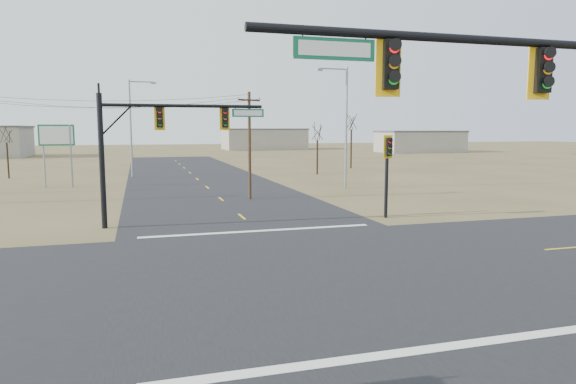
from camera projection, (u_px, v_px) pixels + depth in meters
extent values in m
plane|color=brown|center=(304.00, 270.00, 19.15)|extent=(320.00, 320.00, 0.00)
cube|color=black|center=(304.00, 270.00, 19.15)|extent=(160.00, 14.00, 0.02)
cube|color=black|center=(304.00, 269.00, 19.15)|extent=(14.00, 160.00, 0.02)
cube|color=silver|center=(403.00, 353.00, 12.00)|extent=(12.00, 0.40, 0.01)
cube|color=silver|center=(259.00, 231.00, 26.29)|extent=(12.00, 0.40, 0.01)
cylinder|color=black|center=(487.00, 40.00, 11.65)|extent=(11.19, 0.20, 0.20)
cube|color=#0E623F|center=(335.00, 49.00, 10.66)|extent=(1.80, 0.05, 0.45)
cylinder|color=black|center=(102.00, 162.00, 26.74)|extent=(0.28, 0.28, 7.06)
cylinder|color=black|center=(184.00, 106.00, 27.57)|extent=(8.57, 0.18, 0.18)
cube|color=#0E623F|center=(248.00, 113.00, 28.59)|extent=(1.80, 0.05, 0.45)
cylinder|color=black|center=(386.00, 178.00, 30.12)|extent=(0.20, 0.20, 4.72)
cylinder|color=#432C1C|center=(250.00, 146.00, 37.92)|extent=(0.23, 0.23, 7.92)
cube|color=#432C1C|center=(249.00, 100.00, 37.51)|extent=(1.81, 0.91, 0.12)
cylinder|color=gray|center=(44.00, 156.00, 45.33)|extent=(0.15, 0.15, 5.61)
cylinder|color=gray|center=(71.00, 156.00, 45.96)|extent=(0.15, 0.15, 5.61)
cube|color=#0E623F|center=(56.00, 135.00, 45.42)|extent=(2.99, 0.18, 1.87)
cylinder|color=gray|center=(346.00, 129.00, 44.59)|extent=(0.21, 0.21, 10.51)
cylinder|color=gray|center=(333.00, 69.00, 43.62)|extent=(2.52, 0.13, 0.13)
cube|color=gray|center=(319.00, 69.00, 43.28)|extent=(0.63, 0.48, 0.19)
cylinder|color=gray|center=(131.00, 129.00, 54.82)|extent=(0.21, 0.21, 10.41)
cylinder|color=gray|center=(141.00, 82.00, 54.55)|extent=(2.50, 0.12, 0.12)
cube|color=gray|center=(153.00, 83.00, 54.91)|extent=(0.59, 0.30, 0.19)
cylinder|color=black|center=(8.00, 160.00, 54.09)|extent=(0.18, 0.18, 3.82)
cylinder|color=black|center=(317.00, 157.00, 59.04)|extent=(0.21, 0.21, 3.97)
cylinder|color=black|center=(351.00, 149.00, 68.16)|extent=(0.23, 0.23, 5.14)
cube|color=#9B948A|center=(264.00, 140.00, 130.60)|extent=(20.00, 12.00, 5.00)
cube|color=#9B948A|center=(420.00, 142.00, 115.13)|extent=(18.00, 10.00, 4.50)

